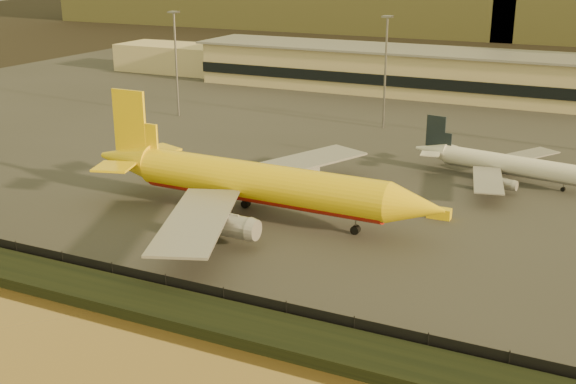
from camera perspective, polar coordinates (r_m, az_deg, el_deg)
name	(u,v)px	position (r m, az deg, el deg)	size (l,w,h in m)	color
ground	(261,263)	(95.86, -2.15, -5.61)	(900.00, 900.00, 0.00)	black
embankment	(190,313)	(82.45, -7.74, -9.46)	(320.00, 7.00, 1.40)	black
tarmac	(441,119)	(181.34, 12.03, 5.65)	(320.00, 220.00, 0.20)	#2D2D2D
perimeter_fence	(209,294)	(85.15, -6.28, -7.99)	(300.00, 0.05, 2.20)	black
terminal_building	(420,72)	(212.86, 10.36, 9.30)	(202.00, 25.00, 12.60)	#C8B88B
apron_light_masts	(494,71)	(156.24, 15.98, 9.16)	(152.20, 12.20, 25.40)	slate
dhl_cargo_jet	(255,183)	(110.17, -2.66, 0.70)	(59.18, 58.13, 17.72)	yellow
white_narrowbody_jet	(507,165)	(133.45, 16.93, 2.06)	(35.24, 34.00, 10.14)	silver
gse_vehicle_yellow	(439,213)	(112.92, 11.85, -1.65)	(3.61, 1.62, 1.62)	yellow
gse_vehicle_white	(310,168)	(133.48, 1.76, 1.88)	(3.58, 1.61, 1.61)	silver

